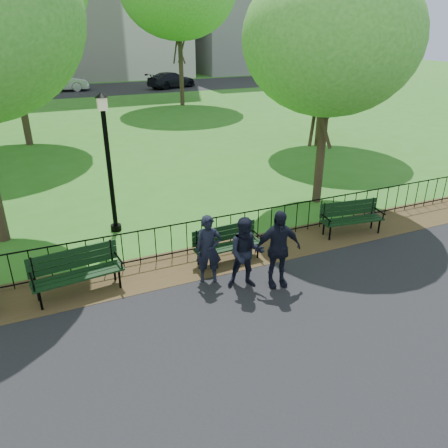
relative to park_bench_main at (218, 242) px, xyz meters
name	(u,v)px	position (x,y,z in m)	size (l,w,h in m)	color
ground	(244,289)	(0.06, -1.25, -0.59)	(120.00, 120.00, 0.00)	#2F691B
asphalt_path	(340,399)	(0.06, -4.65, -0.58)	(60.00, 9.20, 0.01)	black
dirt_strip	(217,258)	(0.06, 0.25, -0.58)	(60.00, 1.60, 0.01)	#372C16
far_street	(70,91)	(0.06, 33.75, -0.58)	(70.00, 9.00, 0.01)	black
iron_fence	(209,232)	(0.06, 0.75, -0.09)	(24.06, 0.06, 1.00)	black
park_bench_main	(218,242)	(0.00, 0.00, 0.00)	(1.69, 0.58, 0.95)	black
park_bench_left_a	(76,268)	(-3.25, 0.07, 0.02)	(1.93, 0.78, 1.07)	black
park_bench_right_a	(351,214)	(4.00, 0.12, -0.03)	(1.79, 0.76, 0.99)	black
lamppost	(108,160)	(-1.90, 2.92, 1.46)	(0.34, 0.34, 3.77)	black
tree_near_e	(331,39)	(4.59, 2.54, 4.35)	(5.10, 5.10, 7.11)	#2D2116
tree_mid_e	(329,17)	(8.89, 8.65, 5.04)	(5.82, 5.82, 8.11)	#2D2116
person_left	(209,249)	(-0.50, -0.63, 0.21)	(0.57, 0.38, 1.57)	black
person_mid	(246,253)	(0.15, -1.16, 0.24)	(0.79, 0.41, 1.63)	black
person_right	(278,249)	(0.80, -1.38, 0.31)	(1.04, 0.42, 1.77)	black
taxi	(15,86)	(-4.29, 33.08, 0.09)	(1.57, 3.89, 1.33)	#F3AF14
sedan_silver	(60,82)	(-0.64, 33.83, 0.22)	(1.69, 4.84, 1.59)	#B5B8BD
sedan_dark	(171,80)	(9.01, 32.14, 0.12)	(1.95, 4.80, 1.39)	black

